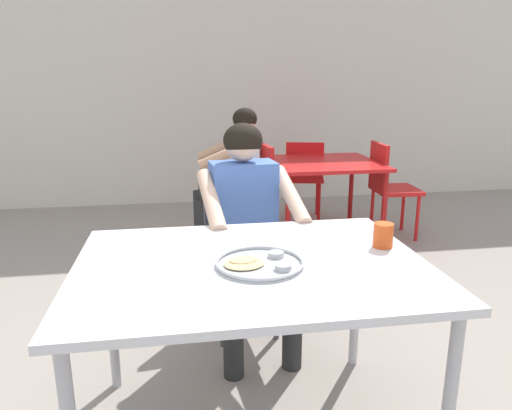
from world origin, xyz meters
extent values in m
cube|color=silver|center=(0.00, 3.91, 1.70)|extent=(12.00, 0.12, 3.40)
cube|color=silver|center=(0.08, -0.02, 0.74)|extent=(1.29, 0.96, 0.03)
cylinder|color=#B2B2B7|center=(-0.51, 0.40, 0.36)|extent=(0.04, 0.04, 0.73)
cylinder|color=#B2B2B7|center=(0.66, 0.40, 0.36)|extent=(0.04, 0.04, 0.73)
cylinder|color=#B7BABF|center=(0.10, -0.06, 0.76)|extent=(0.32, 0.32, 0.01)
torus|color=#B7BABF|center=(0.10, -0.06, 0.77)|extent=(0.32, 0.32, 0.01)
cylinder|color=#B2B5BA|center=(0.17, -0.13, 0.77)|extent=(0.06, 0.06, 0.02)
cylinder|color=#C65119|center=(0.17, -0.13, 0.78)|extent=(0.05, 0.05, 0.01)
cylinder|color=#B2B5BA|center=(0.17, 0.00, 0.77)|extent=(0.06, 0.06, 0.02)
cylinder|color=maroon|center=(0.17, 0.00, 0.78)|extent=(0.05, 0.05, 0.01)
ellipsoid|color=#DBB77A|center=(0.04, -0.06, 0.77)|extent=(0.17, 0.16, 0.01)
ellipsoid|color=tan|center=(0.04, -0.04, 0.78)|extent=(0.12, 0.10, 0.01)
cylinder|color=#D84C19|center=(0.62, 0.06, 0.81)|extent=(0.08, 0.08, 0.10)
cylinder|color=#593319|center=(0.62, 0.06, 0.84)|extent=(0.07, 0.07, 0.02)
cube|color=#3F3F44|center=(0.15, 0.85, 0.43)|extent=(0.42, 0.45, 0.04)
cube|color=#3F3F44|center=(0.13, 1.04, 0.66)|extent=(0.37, 0.07, 0.43)
cylinder|color=#3F3F44|center=(0.32, 0.69, 0.20)|extent=(0.03, 0.03, 0.41)
cylinder|color=#3F3F44|center=(0.02, 0.66, 0.20)|extent=(0.03, 0.03, 0.41)
cylinder|color=#3F3F44|center=(0.29, 1.03, 0.20)|extent=(0.03, 0.03, 0.41)
cylinder|color=#3F3F44|center=(-0.01, 1.00, 0.20)|extent=(0.03, 0.03, 0.41)
cylinder|color=#272727|center=(0.34, 0.41, 0.22)|extent=(0.10, 0.10, 0.44)
cylinder|color=#272727|center=(0.32, 0.61, 0.48)|extent=(0.16, 0.41, 0.12)
cylinder|color=#272727|center=(0.05, 0.38, 0.22)|extent=(0.10, 0.10, 0.44)
cylinder|color=#272727|center=(0.03, 0.58, 0.48)|extent=(0.16, 0.41, 0.12)
cube|color=#4C72C6|center=(0.15, 0.80, 0.74)|extent=(0.36, 0.23, 0.51)
cylinder|color=beige|center=(0.38, 0.64, 0.84)|extent=(0.12, 0.46, 0.25)
cylinder|color=beige|center=(-0.03, 0.60, 0.84)|extent=(0.12, 0.46, 0.25)
sphere|color=beige|center=(0.15, 0.80, 1.09)|extent=(0.19, 0.19, 0.19)
ellipsoid|color=black|center=(0.15, 0.80, 1.10)|extent=(0.21, 0.20, 0.18)
cube|color=red|center=(1.07, 2.32, 0.70)|extent=(0.94, 0.90, 0.03)
cylinder|color=#A31414|center=(0.67, 1.93, 0.34)|extent=(0.04, 0.04, 0.68)
cylinder|color=#A31414|center=(1.48, 1.93, 0.34)|extent=(0.04, 0.04, 0.68)
cylinder|color=#A31414|center=(0.67, 2.71, 0.34)|extent=(0.04, 0.04, 0.68)
cylinder|color=#A31414|center=(1.48, 2.71, 0.34)|extent=(0.04, 0.04, 0.68)
cube|color=red|center=(0.37, 2.26, 0.45)|extent=(0.41, 0.43, 0.04)
cube|color=red|center=(0.55, 2.27, 0.67)|extent=(0.06, 0.38, 0.41)
cylinder|color=red|center=(0.24, 2.08, 0.21)|extent=(0.03, 0.03, 0.43)
cylinder|color=red|center=(0.21, 2.41, 0.21)|extent=(0.03, 0.03, 0.43)
cylinder|color=red|center=(0.54, 2.11, 0.21)|extent=(0.03, 0.03, 0.43)
cylinder|color=red|center=(0.51, 2.43, 0.21)|extent=(0.03, 0.03, 0.43)
cube|color=red|center=(1.75, 2.29, 0.44)|extent=(0.40, 0.42, 0.04)
cube|color=red|center=(1.57, 2.30, 0.66)|extent=(0.06, 0.38, 0.41)
cylinder|color=red|center=(1.91, 2.44, 0.21)|extent=(0.03, 0.03, 0.42)
cylinder|color=red|center=(1.89, 2.12, 0.21)|extent=(0.03, 0.03, 0.42)
cylinder|color=red|center=(1.61, 2.46, 0.21)|extent=(0.03, 0.03, 0.42)
cylinder|color=red|center=(1.59, 2.14, 0.21)|extent=(0.03, 0.03, 0.42)
cube|color=red|center=(1.07, 2.97, 0.44)|extent=(0.47, 0.48, 0.04)
cube|color=red|center=(1.02, 2.79, 0.64)|extent=(0.37, 0.12, 0.37)
cylinder|color=red|center=(0.96, 3.17, 0.21)|extent=(0.03, 0.03, 0.42)
cylinder|color=red|center=(1.25, 3.09, 0.21)|extent=(0.03, 0.03, 0.42)
cylinder|color=red|center=(0.88, 2.85, 0.21)|extent=(0.03, 0.03, 0.42)
cylinder|color=red|center=(1.18, 2.78, 0.21)|extent=(0.03, 0.03, 0.42)
cylinder|color=#252525|center=(-0.03, 2.18, 0.23)|extent=(0.10, 0.10, 0.45)
cylinder|color=#252525|center=(0.17, 2.17, 0.49)|extent=(0.40, 0.13, 0.12)
cylinder|color=#252525|center=(-0.02, 2.48, 0.23)|extent=(0.10, 0.10, 0.45)
cylinder|color=#252525|center=(0.18, 2.47, 0.49)|extent=(0.40, 0.13, 0.12)
cube|color=silver|center=(0.37, 2.32, 0.73)|extent=(0.21, 0.34, 0.49)
cylinder|color=tan|center=(0.19, 2.12, 0.83)|extent=(0.46, 0.09, 0.25)
cylinder|color=tan|center=(0.20, 2.53, 0.83)|extent=(0.46, 0.09, 0.25)
sphere|color=tan|center=(0.37, 2.32, 1.08)|extent=(0.19, 0.19, 0.19)
ellipsoid|color=black|center=(0.37, 2.32, 1.09)|extent=(0.21, 0.20, 0.18)
camera|label=1|loc=(-0.17, -1.65, 1.42)|focal=33.30mm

